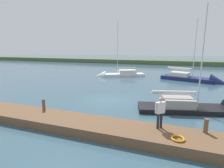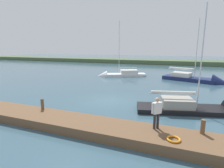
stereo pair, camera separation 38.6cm
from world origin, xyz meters
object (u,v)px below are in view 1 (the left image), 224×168
(person_on_dock, at_px, (160,110))
(mooring_post_near, at_px, (44,104))
(sailboat_far_right, at_px, (203,110))
(mooring_post_far, at_px, (206,126))
(sailboat_outer_mooring, at_px, (197,80))
(life_ring_buoy, at_px, (178,138))
(sailboat_far_left, at_px, (117,75))

(person_on_dock, bearing_deg, mooring_post_near, 45.37)
(mooring_post_near, bearing_deg, sailboat_far_right, -155.26)
(mooring_post_far, distance_m, sailboat_far_right, 5.07)
(sailboat_outer_mooring, relative_size, person_on_dock, 5.77)
(mooring_post_far, xyz_separation_m, life_ring_buoy, (1.34, 1.22, -0.32))
(sailboat_far_left, xyz_separation_m, sailboat_far_right, (-11.54, 14.09, -0.00))
(mooring_post_far, relative_size, person_on_dock, 0.43)
(sailboat_far_right, xyz_separation_m, person_on_dock, (2.87, 5.24, 1.43))
(mooring_post_near, xyz_separation_m, sailboat_far_left, (0.74, -19.07, -0.79))
(sailboat_far_left, distance_m, sailboat_far_right, 18.21)
(sailboat_far_left, xyz_separation_m, sailboat_outer_mooring, (-12.51, 0.67, 0.05))
(life_ring_buoy, height_order, person_on_dock, person_on_dock)
(sailboat_far_left, height_order, sailboat_far_right, sailboat_far_left)
(life_ring_buoy, bearing_deg, person_on_dock, -45.36)
(sailboat_far_left, bearing_deg, life_ring_buoy, 89.79)
(sailboat_far_right, height_order, person_on_dock, sailboat_far_right)
(sailboat_far_right, height_order, sailboat_outer_mooring, sailboat_outer_mooring)
(life_ring_buoy, bearing_deg, sailboat_far_right, -107.26)
(sailboat_far_left, relative_size, person_on_dock, 5.85)
(person_on_dock, bearing_deg, mooring_post_far, -126.08)
(sailboat_outer_mooring, bearing_deg, sailboat_far_right, -75.89)
(life_ring_buoy, xyz_separation_m, sailboat_far_left, (9.61, -20.29, -0.47))
(life_ring_buoy, height_order, sailboat_far_right, sailboat_far_right)
(life_ring_buoy, xyz_separation_m, sailboat_far_right, (-1.92, -6.19, -0.48))
(mooring_post_near, height_order, sailboat_outer_mooring, sailboat_outer_mooring)
(mooring_post_far, xyz_separation_m, sailboat_outer_mooring, (-1.56, -18.40, -0.75))
(life_ring_buoy, relative_size, person_on_dock, 0.38)
(mooring_post_near, distance_m, sailboat_far_left, 19.10)
(person_on_dock, bearing_deg, sailboat_outer_mooring, -54.35)
(mooring_post_far, bearing_deg, sailboat_far_right, -96.69)
(sailboat_far_right, bearing_deg, mooring_post_far, -111.23)
(mooring_post_near, bearing_deg, life_ring_buoy, 172.18)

